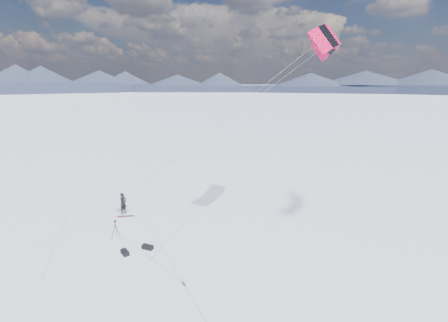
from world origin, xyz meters
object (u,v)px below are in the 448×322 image
Objects in this scene: tripod at (115,227)px; gear_bag_b at (125,252)px; snowkiter at (124,214)px; snowboard at (126,216)px; gear_bag_a at (148,247)px.

tripod reaches higher than gear_bag_b.
tripod is 1.75× the size of gear_bag_b.
snowkiter is 1.36× the size of snowboard.
tripod is 2.45m from gear_bag_b.
snowkiter is at bearing 118.84° from tripod.
gear_bag_a is (5.77, -3.31, 0.15)m from snowkiter.
snowkiter is at bearing 143.90° from gear_bag_a.
gear_bag_b is (2.05, -1.12, -0.75)m from tripod.
gear_bag_b is at bearing -137.65° from snowkiter.
tripod is at bearing 175.89° from gear_bag_a.
snowboard is 4.01m from tripod.
gear_bag_a reaches higher than snowboard.
snowboard is 1.67× the size of gear_bag_b.
snowboard is at bearing 159.72° from gear_bag_b.
snowkiter is 6.65m from gear_bag_a.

